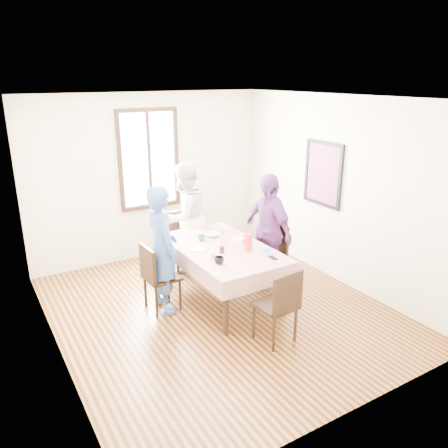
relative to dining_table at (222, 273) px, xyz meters
The scene contains 30 objects.
ground 0.49m from the dining_table, 128.84° to the right, with size 4.50×4.50×0.00m, color black.
back_wall 2.23m from the dining_table, 95.73° to the left, with size 4.00×4.00×0.00m, color beige.
right_wall 2.06m from the dining_table, ahead, with size 4.50×4.50×0.00m, color beige.
window_frame 2.36m from the dining_table, 95.79° to the left, with size 1.02×0.06×1.62m, color black.
window_pane 2.37m from the dining_table, 95.76° to the left, with size 0.90×0.02×1.50m, color white.
art_poster 2.13m from the dining_table, ahead, with size 0.04×0.76×0.96m, color red.
dining_table is the anchor object (origin of this frame).
tablecloth 0.38m from the dining_table, 63.43° to the right, with size 1.10×1.85×0.01m, color #5E060F.
chair_left 0.83m from the dining_table, 168.73° to the left, with size 0.42×0.42×0.91m, color black.
chair_right 0.82m from the dining_table, ahead, with size 0.42×0.42×0.91m, color black.
chair_far 1.19m from the dining_table, 90.00° to the left, with size 0.42×0.42×0.91m, color black.
chair_near 1.19m from the dining_table, 90.00° to the right, with size 0.42×0.42×0.91m, color black.
person_left 0.93m from the dining_table, 168.43° to the left, with size 0.61×0.40×1.67m, color #315193.
person_far 1.26m from the dining_table, 90.00° to the left, with size 0.83×0.65×1.71m, color beige.
person_right 0.92m from the dining_table, ahead, with size 0.97×0.41×1.66m, color #653175.
mug_black 0.71m from the dining_table, 124.30° to the right, with size 0.11×0.11×0.09m, color black.
mug_flag 0.53m from the dining_table, 19.87° to the right, with size 0.08×0.08×0.08m, color red.
mug_green 0.57m from the dining_table, 108.21° to the left, with size 0.09×0.09×0.07m, color #0C7226.
serving_bowl 0.60m from the dining_table, 77.73° to the left, with size 0.21×0.21×0.05m, color white.
juice_carton 0.63m from the dining_table, 53.94° to the right, with size 0.08×0.08×0.24m, color red.
butter_tub 0.74m from the dining_table, 55.13° to the right, with size 0.12×0.12×0.06m, color white.
jam_jar 0.48m from the dining_table, 121.40° to the right, with size 0.06×0.06×0.09m, color black.
drinking_glass 0.60m from the dining_table, 137.33° to the right, with size 0.06×0.06×0.09m, color silver.
smartphone 0.85m from the dining_table, 62.02° to the right, with size 0.07×0.13×0.01m, color black.
flower_vase 0.46m from the dining_table, 54.53° to the left, with size 0.08×0.08×0.15m, color silver.
plate_left 0.52m from the dining_table, 166.08° to the left, with size 0.20×0.20×0.01m, color white.
plate_right 0.53m from the dining_table, 20.98° to the left, with size 0.20×0.20×0.01m, color white.
plate_far 0.78m from the dining_table, 91.50° to the left, with size 0.20×0.20×0.01m, color white.
butter_lid 0.76m from the dining_table, 55.13° to the right, with size 0.12×0.12×0.01m, color blue.
flower_bunch 0.59m from the dining_table, 54.53° to the left, with size 0.09×0.09×0.10m, color yellow, non-canonical shape.
Camera 1 is at (-2.62, -4.52, 2.95)m, focal length 35.69 mm.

